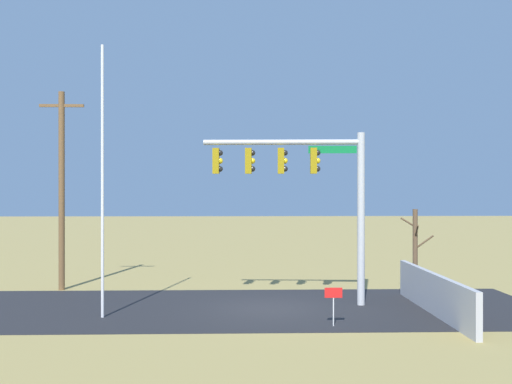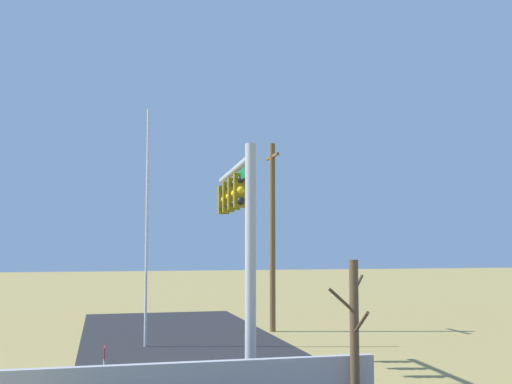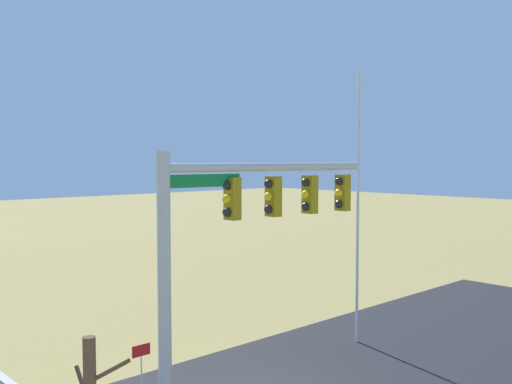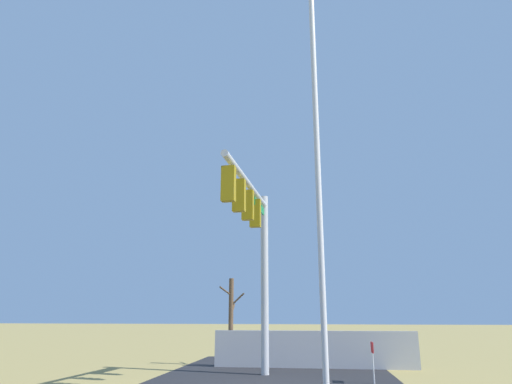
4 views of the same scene
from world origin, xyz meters
name	(u,v)px [view 3 (image 3 of 4)]	position (x,y,z in m)	size (l,w,h in m)	color
road_surface	(365,365)	(-4.00, 0.00, 0.01)	(28.00, 8.00, 0.01)	#232326
signal_mast	(238,232)	(1.57, 0.54, 4.63)	(6.03, 0.66, 6.44)	#B2B5BA
flagpole	(358,209)	(-5.65, -1.56, 4.59)	(0.10, 0.10, 9.18)	silver
open_sign	(141,356)	(1.91, -3.11, 0.91)	(0.56, 0.04, 1.22)	silver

